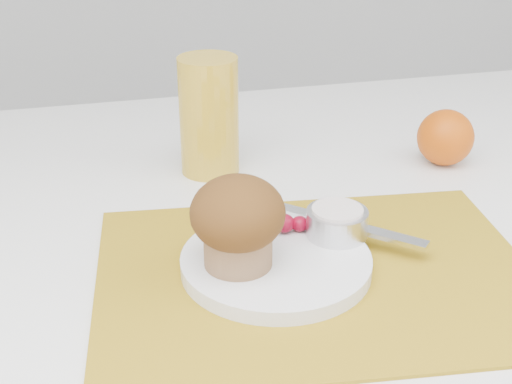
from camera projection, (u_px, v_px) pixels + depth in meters
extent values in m
cube|color=#A37D16|center=(316.00, 274.00, 0.69)|extent=(0.46, 0.36, 0.00)
cylinder|color=white|center=(276.00, 262.00, 0.70)|extent=(0.22, 0.22, 0.01)
cylinder|color=silver|center=(337.00, 223.00, 0.73)|extent=(0.07, 0.07, 0.03)
cylinder|color=silver|center=(338.00, 211.00, 0.72)|extent=(0.06, 0.06, 0.01)
ellipsoid|color=#550211|center=(284.00, 223.00, 0.73)|extent=(0.02, 0.02, 0.02)
ellipsoid|color=#5E0213|center=(300.00, 224.00, 0.74)|extent=(0.02, 0.02, 0.02)
cube|color=silver|center=(337.00, 222.00, 0.75)|extent=(0.15, 0.15, 0.00)
sphere|color=#CA4F07|center=(445.00, 137.00, 0.92)|extent=(0.07, 0.07, 0.07)
cylinder|color=gold|center=(209.00, 116.00, 0.89)|extent=(0.09, 0.09, 0.15)
cylinder|color=#906845|center=(238.00, 248.00, 0.67)|extent=(0.08, 0.08, 0.03)
ellipsoid|color=#331B09|center=(238.00, 213.00, 0.66)|extent=(0.09, 0.09, 0.07)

